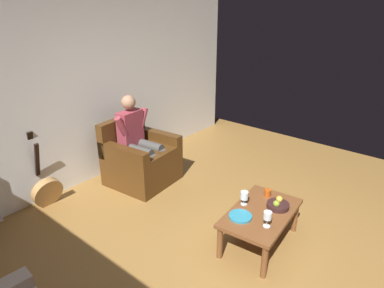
% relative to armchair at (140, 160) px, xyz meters
% --- Properties ---
extents(ground_plane, '(6.98, 6.98, 0.00)m').
position_rel_armchair_xyz_m(ground_plane, '(0.46, 2.16, -0.33)').
color(ground_plane, olive).
extents(wall_back, '(6.22, 0.06, 2.54)m').
position_rel_armchair_xyz_m(wall_back, '(0.46, -0.64, 0.94)').
color(wall_back, silver).
rests_on(wall_back, ground).
extents(armchair, '(0.92, 0.90, 0.91)m').
position_rel_armchair_xyz_m(armchair, '(0.00, 0.00, 0.00)').
color(armchair, '#4B2D11').
rests_on(armchair, ground).
extents(person_seated, '(0.63, 0.64, 1.26)m').
position_rel_armchair_xyz_m(person_seated, '(0.00, -0.01, 0.35)').
color(person_seated, '#933541').
rests_on(person_seated, ground).
extents(coffee_table, '(1.01, 0.66, 0.40)m').
position_rel_armchair_xyz_m(coffee_table, '(0.14, 2.01, 0.02)').
color(coffee_table, brown).
rests_on(coffee_table, ground).
extents(guitar, '(0.39, 0.32, 0.97)m').
position_rel_armchair_xyz_m(guitar, '(1.20, -0.44, -0.10)').
color(guitar, '#AD7E49').
rests_on(guitar, ground).
extents(wine_glass_near, '(0.08, 0.08, 0.17)m').
position_rel_armchair_xyz_m(wine_glass_near, '(0.34, 2.18, 0.19)').
color(wine_glass_near, silver).
rests_on(wine_glass_near, coffee_table).
extents(wine_glass_far, '(0.08, 0.08, 0.15)m').
position_rel_armchair_xyz_m(wine_glass_far, '(0.14, 1.80, 0.18)').
color(wine_glass_far, silver).
rests_on(wine_glass_far, coffee_table).
extents(fruit_bowl, '(0.24, 0.24, 0.11)m').
position_rel_armchair_xyz_m(fruit_bowl, '(-0.03, 2.11, 0.11)').
color(fruit_bowl, '#331C1B').
rests_on(fruit_bowl, coffee_table).
extents(decorative_dish, '(0.24, 0.24, 0.02)m').
position_rel_armchair_xyz_m(decorative_dish, '(0.37, 1.90, 0.09)').
color(decorative_dish, teal).
rests_on(decorative_dish, coffee_table).
extents(candle_jar, '(0.07, 0.07, 0.08)m').
position_rel_armchair_xyz_m(candle_jar, '(-0.17, 1.92, 0.12)').
color(candle_jar, '#B54814').
rests_on(candle_jar, coffee_table).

